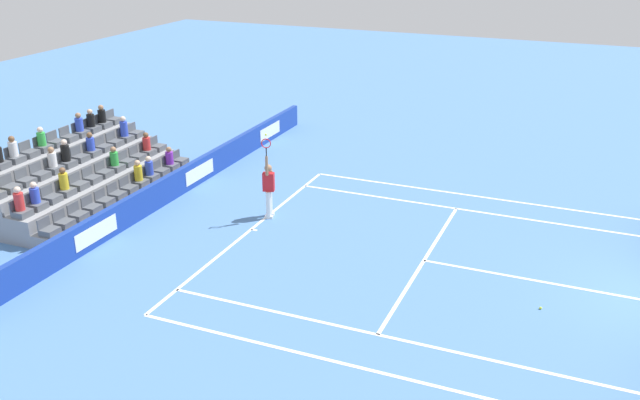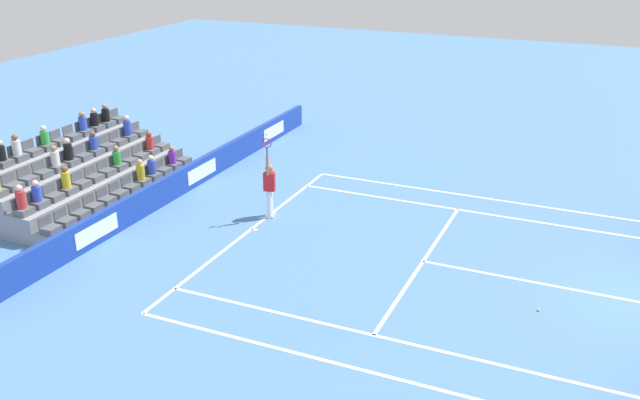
{
  "view_description": "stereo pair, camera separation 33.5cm",
  "coord_description": "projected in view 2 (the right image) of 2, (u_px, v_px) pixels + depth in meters",
  "views": [
    {
      "loc": [
        17.53,
        -2.22,
        9.01
      ],
      "look_at": [
        -0.56,
        -9.81,
        1.1
      ],
      "focal_mm": 39.63,
      "sensor_mm": 36.0,
      "label": 1
    },
    {
      "loc": [
        17.4,
        -1.91,
        9.01
      ],
      "look_at": [
        -0.56,
        -9.81,
        1.1
      ],
      "focal_mm": 39.63,
      "sensor_mm": 36.0,
      "label": 2
    }
  ],
  "objects": [
    {
      "name": "line_baseline",
      "position": [
        251.0,
        229.0,
        21.86
      ],
      "size": [
        10.97,
        0.1,
        0.01
      ],
      "primitive_type": "cube",
      "color": "white",
      "rests_on": "ground"
    },
    {
      "name": "line_service",
      "position": [
        423.0,
        261.0,
        19.81
      ],
      "size": [
        8.23,
        0.1,
        0.01
      ],
      "primitive_type": "cube",
      "color": "white",
      "rests_on": "ground"
    },
    {
      "name": "line_centre_service",
      "position": [
        541.0,
        283.0,
        18.62
      ],
      "size": [
        0.1,
        6.4,
        0.01
      ],
      "primitive_type": "cube",
      "color": "white",
      "rests_on": "ground"
    },
    {
      "name": "line_singles_sideline_left",
      "position": [
        392.0,
        340.0,
        16.15
      ],
      "size": [
        0.1,
        11.89,
        0.01
      ],
      "primitive_type": "cube",
      "color": "white",
      "rests_on": "ground"
    },
    {
      "name": "line_singles_sideline_right",
      "position": [
        471.0,
        212.0,
        23.14
      ],
      "size": [
        0.1,
        11.89,
        0.01
      ],
      "primitive_type": "cube",
      "color": "white",
      "rests_on": "ground"
    },
    {
      "name": "line_doubles_sideline_left",
      "position": [
        372.0,
        372.0,
        14.99
      ],
      "size": [
        0.1,
        11.89,
        0.01
      ],
      "primitive_type": "cube",
      "color": "white",
      "rests_on": "ground"
    },
    {
      "name": "line_doubles_sideline_right",
      "position": [
        480.0,
        197.0,
        24.3
      ],
      "size": [
        0.1,
        11.89,
        0.01
      ],
      "primitive_type": "cube",
      "color": "white",
      "rests_on": "ground"
    },
    {
      "name": "line_centre_mark",
      "position": [
        254.0,
        229.0,
        21.83
      ],
      "size": [
        0.1,
        0.2,
        0.01
      ],
      "primitive_type": "cube",
      "color": "white",
      "rests_on": "ground"
    },
    {
      "name": "sponsor_barrier",
      "position": [
        152.0,
        198.0,
        23.07
      ],
      "size": [
        22.61,
        0.22,
        0.91
      ],
      "color": "#193899",
      "rests_on": "ground"
    },
    {
      "name": "tennis_player",
      "position": [
        270.0,
        188.0,
        22.4
      ],
      "size": [
        0.54,
        0.42,
        2.85
      ],
      "color": "white",
      "rests_on": "ground"
    },
    {
      "name": "stadium_stand",
      "position": [
        81.0,
        178.0,
        24.07
      ],
      "size": [
        7.44,
        3.8,
        2.57
      ],
      "color": "gray",
      "rests_on": "ground"
    },
    {
      "name": "loose_tennis_ball",
      "position": [
        538.0,
        310.0,
        17.31
      ],
      "size": [
        0.07,
        0.07,
        0.07
      ],
      "primitive_type": "sphere",
      "color": "#D1E533",
      "rests_on": "ground"
    }
  ]
}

